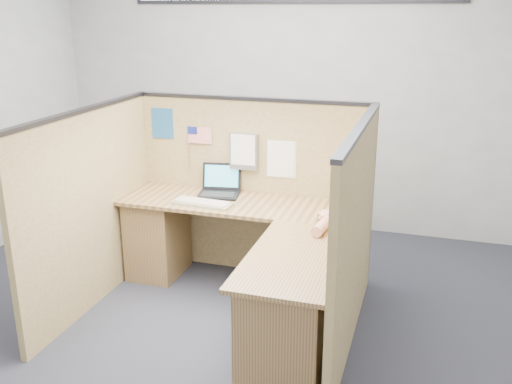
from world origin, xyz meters
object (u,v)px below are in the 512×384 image
(laptop, at_px, (221,187))
(keyboard, at_px, (202,203))
(l_desk, at_px, (246,263))
(mouse, at_px, (326,217))

(laptop, height_order, keyboard, laptop)
(l_desk, relative_size, keyboard, 3.95)
(laptop, bearing_deg, keyboard, -107.93)
(l_desk, xyz_separation_m, mouse, (0.55, 0.19, 0.36))
(l_desk, xyz_separation_m, keyboard, (-0.44, 0.24, 0.35))
(laptop, relative_size, keyboard, 0.74)
(laptop, distance_m, mouse, 1.02)
(laptop, bearing_deg, mouse, -31.04)
(l_desk, xyz_separation_m, laptop, (-0.40, 0.56, 0.40))
(laptop, bearing_deg, l_desk, -64.22)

